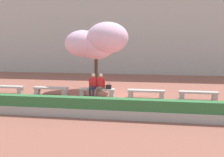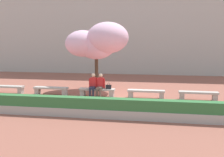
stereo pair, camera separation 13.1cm
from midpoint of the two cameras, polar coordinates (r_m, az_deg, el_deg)
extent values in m
plane|color=#8E5142|center=(14.40, 1.74, -4.10)|extent=(100.00, 100.00, 0.00)
cube|color=#B7B2A8|center=(26.30, 5.37, 13.06)|extent=(31.04, 4.00, 10.67)
cube|color=#ADA89E|center=(16.60, -22.08, -1.66)|extent=(2.00, 0.43, 0.10)
cube|color=#ADA89E|center=(16.22, -19.55, -2.56)|extent=(0.24, 0.34, 0.35)
cube|color=#ADA89E|center=(15.38, -13.43, -2.02)|extent=(2.00, 0.43, 0.10)
cube|color=#ADA89E|center=(15.76, -16.17, -2.71)|extent=(0.24, 0.34, 0.35)
cube|color=#ADA89E|center=(15.11, -10.51, -2.98)|extent=(0.24, 0.34, 0.35)
cube|color=#ADA89E|center=(14.56, -3.54, -2.38)|extent=(2.00, 0.43, 0.10)
cube|color=#ADA89E|center=(14.81, -6.66, -3.12)|extent=(0.24, 0.34, 0.35)
cube|color=#ADA89E|center=(14.43, -0.33, -3.36)|extent=(0.24, 0.34, 0.35)
cube|color=#ADA89E|center=(14.21, 7.17, -2.68)|extent=(2.00, 0.43, 0.10)
cube|color=#ADA89E|center=(14.31, 3.84, -3.48)|extent=(0.24, 0.34, 0.35)
cube|color=#ADA89E|center=(14.24, 10.48, -3.65)|extent=(0.24, 0.34, 0.35)
cube|color=#ADA89E|center=(14.37, 18.02, -2.90)|extent=(2.00, 0.43, 0.10)
cube|color=#ADA89E|center=(14.32, 14.70, -3.72)|extent=(0.24, 0.34, 0.35)
cube|color=#ADA89E|center=(14.56, 21.21, -3.81)|extent=(0.24, 0.34, 0.35)
cube|color=black|center=(14.30, -5.13, -4.09)|extent=(0.11, 0.22, 0.06)
cylinder|color=#23283D|center=(14.32, -5.07, -3.22)|extent=(0.10, 0.10, 0.42)
cube|color=black|center=(14.25, -4.43, -4.13)|extent=(0.11, 0.22, 0.06)
cylinder|color=#23283D|center=(14.27, -4.38, -3.25)|extent=(0.10, 0.10, 0.42)
cube|color=#23283D|center=(14.41, -4.54, -2.05)|extent=(0.29, 0.41, 0.12)
cube|color=red|center=(14.58, -4.32, -0.85)|extent=(0.35, 0.23, 0.54)
sphere|color=beige|center=(14.52, -4.33, 0.73)|extent=(0.21, 0.21, 0.21)
cylinder|color=red|center=(14.62, -5.13, -0.99)|extent=(0.09, 0.09, 0.50)
cylinder|color=red|center=(14.51, -3.54, -1.05)|extent=(0.09, 0.09, 0.50)
cube|color=black|center=(14.22, -3.61, -4.14)|extent=(0.12, 0.23, 0.06)
cylinder|color=brown|center=(14.24, -3.54, -3.27)|extent=(0.10, 0.10, 0.42)
cube|color=black|center=(14.17, -2.92, -4.19)|extent=(0.12, 0.23, 0.06)
cylinder|color=brown|center=(14.18, -2.85, -3.31)|extent=(0.10, 0.10, 0.42)
cube|color=brown|center=(14.32, -2.98, -2.09)|extent=(0.32, 0.43, 0.12)
cube|color=red|center=(14.49, -2.71, -0.90)|extent=(0.36, 0.25, 0.54)
sphere|color=beige|center=(14.43, -2.72, 0.69)|extent=(0.21, 0.21, 0.21)
cylinder|color=red|center=(14.54, -3.52, -1.03)|extent=(0.09, 0.09, 0.50)
cylinder|color=red|center=(14.41, -1.94, -1.10)|extent=(0.09, 0.09, 0.50)
cube|color=black|center=(14.38, -1.01, -1.84)|extent=(0.30, 0.14, 0.22)
cube|color=black|center=(14.36, -1.01, -1.49)|extent=(0.30, 0.15, 0.04)
torus|color=black|center=(14.35, -1.01, -1.21)|extent=(0.14, 0.02, 0.14)
cylinder|color=#473323|center=(16.61, -3.69, 1.08)|extent=(0.21, 0.21, 2.03)
ellipsoid|color=#EFB7D1|center=(16.49, -3.74, 7.42)|extent=(2.47, 2.39, 1.85)
ellipsoid|color=#EFB7D1|center=(16.42, -6.67, 7.57)|extent=(2.17, 2.13, 1.63)
ellipsoid|color=#EFB7D1|center=(16.04, -1.22, 8.87)|extent=(2.52, 2.62, 1.89)
cube|color=#ADA89E|center=(10.59, -1.07, -7.58)|extent=(17.85, 0.50, 0.36)
cube|color=#336B38|center=(10.49, -1.08, -5.47)|extent=(17.75, 0.44, 0.44)
camera|label=1|loc=(0.07, -90.26, -0.04)|focal=42.00mm
camera|label=2|loc=(0.07, 89.74, 0.04)|focal=42.00mm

